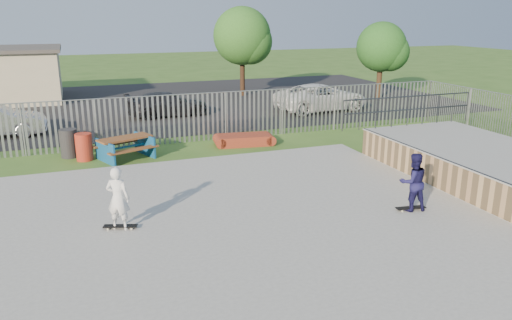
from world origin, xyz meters
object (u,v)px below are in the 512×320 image
object	(u,v)px
picnic_table	(125,148)
skater_navy	(413,182)
funbox	(244,140)
car_dark	(168,104)
tree_mid	(242,36)
skater_white	(118,198)
trash_bin_red	(84,147)
tree_right	(381,47)
trash_bin_grey	(69,143)
car_white	(321,97)

from	to	relation	value
picnic_table	skater_navy	distance (m)	10.37
funbox	skater_navy	bearing A→B (deg)	-70.97
car_dark	tree_mid	xyz separation A→B (m)	(5.84, 5.18, 3.15)
picnic_table	skater_white	xyz separation A→B (m)	(-0.85, -6.70, 0.52)
car_dark	tree_mid	world-z (taller)	tree_mid
trash_bin_red	tree_mid	bearing A→B (deg)	50.19
car_dark	skater_navy	size ratio (longest dim) A/B	2.72
picnic_table	tree_right	world-z (taller)	tree_right
tree_mid	tree_right	world-z (taller)	tree_mid
picnic_table	skater_navy	size ratio (longest dim) A/B	1.51
skater_navy	skater_white	xyz separation A→B (m)	(-7.29, 1.42, 0.00)
picnic_table	funbox	bearing A→B (deg)	-16.31
funbox	tree_right	xyz separation A→B (m)	(11.79, 8.24, 2.96)
trash_bin_red	car_dark	bearing A→B (deg)	58.31
trash_bin_grey	tree_right	bearing A→B (deg)	22.73
skater_white	trash_bin_red	bearing A→B (deg)	-56.67
trash_bin_red	car_dark	size ratio (longest dim) A/B	0.23
tree_right	skater_white	bearing A→B (deg)	-138.52
skater_navy	car_white	bearing A→B (deg)	-100.31
skater_navy	skater_white	bearing A→B (deg)	-3.03
car_dark	tree_mid	distance (m)	8.42
trash_bin_red	trash_bin_grey	size ratio (longest dim) A/B	0.93
tree_right	skater_white	distance (m)	23.30
car_white	tree_right	world-z (taller)	tree_right
trash_bin_grey	tree_right	xyz separation A→B (m)	(18.46, 7.73, 2.63)
car_white	tree_right	size ratio (longest dim) A/B	1.11
car_dark	car_white	bearing A→B (deg)	-102.65
skater_navy	skater_white	distance (m)	7.42
funbox	skater_navy	xyz separation A→B (m)	(1.70, -8.54, 0.72)
car_white	tree_mid	world-z (taller)	tree_mid
car_dark	car_white	world-z (taller)	car_white
picnic_table	skater_white	world-z (taller)	skater_white
car_white	trash_bin_grey	bearing A→B (deg)	105.37
skater_white	trash_bin_grey	bearing A→B (deg)	-53.28
trash_bin_red	tree_mid	xyz separation A→B (m)	(10.20, 12.23, 3.29)
car_white	trash_bin_red	bearing A→B (deg)	108.54
funbox	skater_white	xyz separation A→B (m)	(-5.58, -7.12, 0.72)
picnic_table	trash_bin_red	distance (m)	1.46
funbox	car_dark	world-z (taller)	car_dark
skater_navy	picnic_table	bearing A→B (deg)	-43.57
trash_bin_grey	car_white	size ratio (longest dim) A/B	0.20
skater_white	car_dark	bearing A→B (deg)	-76.39
car_white	skater_navy	bearing A→B (deg)	155.75
trash_bin_red	skater_navy	world-z (taller)	skater_navy
skater_white	funbox	bearing A→B (deg)	-99.43
tree_mid	trash_bin_grey	bearing A→B (deg)	-132.66
trash_bin_red	tree_right	distance (m)	19.98
trash_bin_grey	skater_navy	bearing A→B (deg)	-47.24
car_dark	tree_right	world-z (taller)	tree_right
skater_navy	trash_bin_grey	bearing A→B (deg)	-39.25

